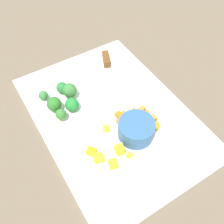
% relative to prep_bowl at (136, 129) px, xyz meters
% --- Properties ---
extents(ground_plane, '(4.00, 4.00, 0.00)m').
position_rel_prep_bowl_xyz_m(ground_plane, '(-0.09, -0.02, -0.04)').
color(ground_plane, brown).
extents(cutting_board, '(0.53, 0.38, 0.01)m').
position_rel_prep_bowl_xyz_m(cutting_board, '(-0.09, -0.02, -0.03)').
color(cutting_board, white).
rests_on(cutting_board, ground_plane).
extents(prep_bowl, '(0.09, 0.09, 0.05)m').
position_rel_prep_bowl_xyz_m(prep_bowl, '(0.00, 0.00, 0.00)').
color(prep_bowl, '#2F5A87').
rests_on(prep_bowl, cutting_board).
extents(chef_knife, '(0.27, 0.13, 0.02)m').
position_rel_prep_bowl_xyz_m(chef_knife, '(-0.23, 0.06, -0.02)').
color(chef_knife, silver).
rests_on(chef_knife, cutting_board).
extents(carrot_dice_0, '(0.02, 0.02, 0.01)m').
position_rel_prep_bowl_xyz_m(carrot_dice_0, '(-0.03, 0.05, -0.02)').
color(carrot_dice_0, orange).
rests_on(carrot_dice_0, cutting_board).
extents(carrot_dice_1, '(0.02, 0.02, 0.01)m').
position_rel_prep_bowl_xyz_m(carrot_dice_1, '(0.01, 0.06, -0.02)').
color(carrot_dice_1, orange).
rests_on(carrot_dice_1, cutting_board).
extents(carrot_dice_2, '(0.02, 0.02, 0.01)m').
position_rel_prep_bowl_xyz_m(carrot_dice_2, '(-0.07, -0.01, -0.02)').
color(carrot_dice_2, orange).
rests_on(carrot_dice_2, cutting_board).
extents(carrot_dice_3, '(0.01, 0.01, 0.01)m').
position_rel_prep_bowl_xyz_m(carrot_dice_3, '(-0.04, 0.07, -0.02)').
color(carrot_dice_3, orange).
rests_on(carrot_dice_3, cutting_board).
extents(carrot_dice_4, '(0.01, 0.01, 0.01)m').
position_rel_prep_bowl_xyz_m(carrot_dice_4, '(-0.04, 0.05, -0.02)').
color(carrot_dice_4, orange).
rests_on(carrot_dice_4, cutting_board).
extents(carrot_dice_5, '(0.02, 0.02, 0.02)m').
position_rel_prep_bowl_xyz_m(carrot_dice_5, '(-0.01, 0.06, -0.02)').
color(carrot_dice_5, orange).
rests_on(carrot_dice_5, cutting_board).
extents(carrot_dice_6, '(0.02, 0.01, 0.01)m').
position_rel_prep_bowl_xyz_m(carrot_dice_6, '(-0.07, 0.01, -0.02)').
color(carrot_dice_6, orange).
rests_on(carrot_dice_6, cutting_board).
extents(carrot_dice_7, '(0.02, 0.02, 0.01)m').
position_rel_prep_bowl_xyz_m(carrot_dice_7, '(-0.06, 0.06, -0.02)').
color(carrot_dice_7, orange).
rests_on(carrot_dice_7, cutting_board).
extents(carrot_dice_8, '(0.02, 0.02, 0.01)m').
position_rel_prep_bowl_xyz_m(carrot_dice_8, '(-0.06, -0.00, -0.02)').
color(carrot_dice_8, orange).
rests_on(carrot_dice_8, cutting_board).
extents(carrot_dice_9, '(0.01, 0.01, 0.01)m').
position_rel_prep_bowl_xyz_m(carrot_dice_9, '(0.00, 0.06, -0.02)').
color(carrot_dice_9, orange).
rests_on(carrot_dice_9, cutting_board).
extents(carrot_dice_10, '(0.02, 0.02, 0.01)m').
position_rel_prep_bowl_xyz_m(carrot_dice_10, '(-0.06, 0.05, -0.02)').
color(carrot_dice_10, orange).
rests_on(carrot_dice_10, cutting_board).
extents(carrot_dice_11, '(0.01, 0.01, 0.01)m').
position_rel_prep_bowl_xyz_m(carrot_dice_11, '(-0.05, -0.02, -0.02)').
color(carrot_dice_11, orange).
rests_on(carrot_dice_11, cutting_board).
extents(carrot_dice_12, '(0.02, 0.02, 0.01)m').
position_rel_prep_bowl_xyz_m(carrot_dice_12, '(-0.06, 0.04, -0.02)').
color(carrot_dice_12, orange).
rests_on(carrot_dice_12, cutting_board).
extents(pepper_dice_0, '(0.02, 0.02, 0.01)m').
position_rel_prep_bowl_xyz_m(pepper_dice_0, '(0.04, -0.05, -0.02)').
color(pepper_dice_0, yellow).
rests_on(pepper_dice_0, cutting_board).
extents(pepper_dice_1, '(0.02, 0.02, 0.01)m').
position_rel_prep_bowl_xyz_m(pepper_dice_1, '(-0.05, -0.06, -0.02)').
color(pepper_dice_1, yellow).
rests_on(pepper_dice_1, cutting_board).
extents(pepper_dice_2, '(0.02, 0.02, 0.02)m').
position_rel_prep_bowl_xyz_m(pepper_dice_2, '(0.02, -0.06, -0.01)').
color(pepper_dice_2, yellow).
rests_on(pepper_dice_2, cutting_board).
extents(pepper_dice_3, '(0.03, 0.03, 0.02)m').
position_rel_prep_bowl_xyz_m(pepper_dice_3, '(-0.01, -0.12, -0.02)').
color(pepper_dice_3, yellow).
rests_on(pepper_dice_3, cutting_board).
extents(pepper_dice_4, '(0.03, 0.03, 0.02)m').
position_rel_prep_bowl_xyz_m(pepper_dice_4, '(0.01, -0.12, -0.02)').
color(pepper_dice_4, yellow).
rests_on(pepper_dice_4, cutting_board).
extents(pepper_dice_5, '(0.03, 0.02, 0.02)m').
position_rel_prep_bowl_xyz_m(pepper_dice_5, '(0.04, -0.09, -0.02)').
color(pepper_dice_5, yellow).
rests_on(pepper_dice_5, cutting_board).
extents(broccoli_floret_0, '(0.04, 0.04, 0.04)m').
position_rel_prep_bowl_xyz_m(broccoli_floret_0, '(-0.18, -0.14, -0.00)').
color(broccoli_floret_0, '#90AC68').
rests_on(broccoli_floret_0, cutting_board).
extents(broccoli_floret_1, '(0.03, 0.03, 0.03)m').
position_rel_prep_bowl_xyz_m(broccoli_floret_1, '(-0.24, -0.15, -0.01)').
color(broccoli_floret_1, '#88BB68').
rests_on(broccoli_floret_1, cutting_board).
extents(broccoli_floret_2, '(0.03, 0.03, 0.04)m').
position_rel_prep_bowl_xyz_m(broccoli_floret_2, '(-0.23, -0.10, -0.01)').
color(broccoli_floret_2, '#97BD60').
rests_on(broccoli_floret_2, cutting_board).
extents(broccoli_floret_3, '(0.04, 0.04, 0.04)m').
position_rel_prep_bowl_xyz_m(broccoli_floret_3, '(-0.16, -0.10, -0.00)').
color(broccoli_floret_3, '#90B956').
rests_on(broccoli_floret_3, cutting_board).
extents(broccoli_floret_4, '(0.03, 0.03, 0.04)m').
position_rel_prep_bowl_xyz_m(broccoli_floret_4, '(-0.14, -0.14, -0.00)').
color(broccoli_floret_4, '#83B655').
rests_on(broccoli_floret_4, cutting_board).
extents(broccoli_floret_5, '(0.04, 0.04, 0.05)m').
position_rel_prep_bowl_xyz_m(broccoli_floret_5, '(-0.20, -0.08, 0.00)').
color(broccoli_floret_5, '#82AF54').
rests_on(broccoli_floret_5, cutting_board).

